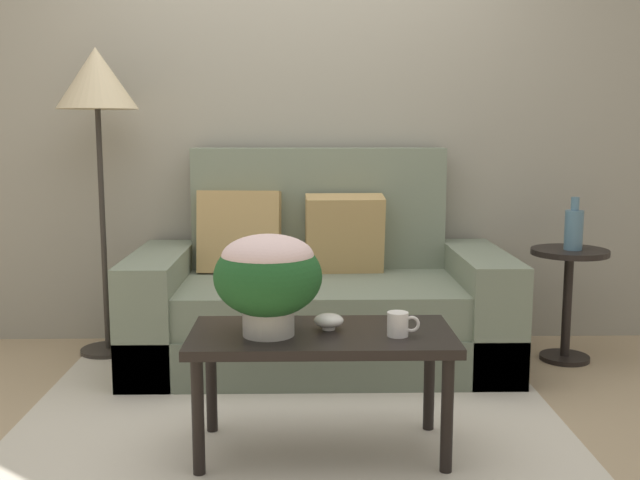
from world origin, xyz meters
The scene contains 11 objects.
ground_plane centered at (0.00, 0.00, 0.00)m, with size 14.00×14.00×0.00m, color tan.
wall_back centered at (0.00, 1.18, 1.42)m, with size 6.40×0.12×2.84m, color gray.
area_rug centered at (0.00, 0.05, 0.01)m, with size 2.30×1.95×0.01m, color beige.
couch centered at (0.13, 0.69, 0.33)m, with size 1.95×0.93×1.13m.
coffee_table centered at (0.12, -0.46, 0.42)m, with size 0.99×0.49×0.48m.
side_table centered at (1.46, 0.66, 0.42)m, with size 0.40×0.40×0.60m.
floor_lamp centered at (-1.03, 0.83, 1.42)m, with size 0.43×0.43×1.66m.
potted_plant centered at (-0.08, -0.50, 0.71)m, with size 0.40×0.40×0.38m.
coffee_mug centered at (0.41, -0.53, 0.52)m, with size 0.12×0.08×0.09m.
snack_bowl centered at (0.15, -0.43, 0.51)m, with size 0.11×0.11×0.06m.
table_vase centered at (1.47, 0.64, 0.72)m, with size 0.09×0.09×0.28m.
Camera 1 is at (0.06, -3.19, 1.24)m, focal length 41.91 mm.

